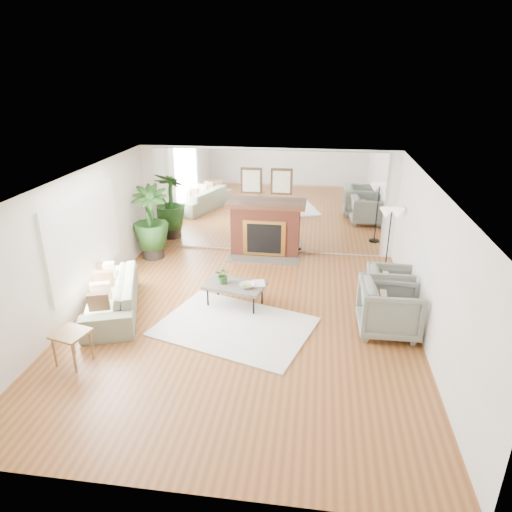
# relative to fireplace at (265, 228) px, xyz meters

# --- Properties ---
(ground) EXTENTS (7.00, 7.00, 0.00)m
(ground) POSITION_rel_fireplace_xyz_m (0.00, -3.26, -0.66)
(ground) COLOR brown
(ground) RESTS_ON ground
(wall_left) EXTENTS (0.02, 7.00, 2.50)m
(wall_left) POSITION_rel_fireplace_xyz_m (-2.99, -3.26, 0.59)
(wall_left) COLOR white
(wall_left) RESTS_ON ground
(wall_right) EXTENTS (0.02, 7.00, 2.50)m
(wall_right) POSITION_rel_fireplace_xyz_m (2.99, -3.26, 0.59)
(wall_right) COLOR white
(wall_right) RESTS_ON ground
(wall_back) EXTENTS (6.00, 0.02, 2.50)m
(wall_back) POSITION_rel_fireplace_xyz_m (0.00, 0.23, 0.59)
(wall_back) COLOR white
(wall_back) RESTS_ON ground
(mirror_panel) EXTENTS (5.40, 0.04, 2.40)m
(mirror_panel) POSITION_rel_fireplace_xyz_m (0.00, 0.21, 0.59)
(mirror_panel) COLOR silver
(mirror_panel) RESTS_ON wall_back
(window_panel) EXTENTS (0.04, 2.40, 1.50)m
(window_panel) POSITION_rel_fireplace_xyz_m (-2.96, -2.86, 0.69)
(window_panel) COLOR #B2E09E
(window_panel) RESTS_ON wall_left
(fireplace) EXTENTS (1.85, 0.83, 2.05)m
(fireplace) POSITION_rel_fireplace_xyz_m (0.00, 0.00, 0.00)
(fireplace) COLOR brown
(fireplace) RESTS_ON ground
(area_rug) EXTENTS (2.96, 2.49, 0.03)m
(area_rug) POSITION_rel_fireplace_xyz_m (-0.12, -3.39, -0.65)
(area_rug) COLOR silver
(area_rug) RESTS_ON ground
(coffee_table) EXTENTS (1.21, 0.86, 0.44)m
(coffee_table) POSITION_rel_fireplace_xyz_m (-0.26, -2.60, -0.26)
(coffee_table) COLOR #564D44
(coffee_table) RESTS_ON ground
(sofa) EXTENTS (1.56, 2.38, 0.65)m
(sofa) POSITION_rel_fireplace_xyz_m (-2.45, -3.15, -0.34)
(sofa) COLOR gray
(sofa) RESTS_ON ground
(armchair_back) EXTENTS (0.92, 0.90, 0.80)m
(armchair_back) POSITION_rel_fireplace_xyz_m (2.60, -2.39, -0.26)
(armchair_back) COLOR gray
(armchair_back) RESTS_ON ground
(armchair_front) EXTENTS (1.01, 0.98, 0.91)m
(armchair_front) POSITION_rel_fireplace_xyz_m (2.47, -3.17, -0.21)
(armchair_front) COLOR gray
(armchair_front) RESTS_ON ground
(side_table) EXTENTS (0.56, 0.56, 0.53)m
(side_table) POSITION_rel_fireplace_xyz_m (-2.35, -4.73, -0.21)
(side_table) COLOR olive
(side_table) RESTS_ON ground
(potted_ficus) EXTENTS (1.02, 1.02, 1.72)m
(potted_ficus) POSITION_rel_fireplace_xyz_m (-2.60, -0.53, 0.26)
(potted_ficus) COLOR black
(potted_ficus) RESTS_ON ground
(floor_lamp) EXTENTS (0.49, 0.27, 1.52)m
(floor_lamp) POSITION_rel_fireplace_xyz_m (2.70, -0.90, 0.64)
(floor_lamp) COLOR black
(floor_lamp) RESTS_ON ground
(tabletop_plant) EXTENTS (0.30, 0.26, 0.33)m
(tabletop_plant) POSITION_rel_fireplace_xyz_m (-0.47, -2.58, -0.06)
(tabletop_plant) COLOR #2E5E22
(tabletop_plant) RESTS_ON coffee_table
(fruit_bowl) EXTENTS (0.33, 0.33, 0.07)m
(fruit_bowl) POSITION_rel_fireplace_xyz_m (-0.01, -2.69, -0.19)
(fruit_bowl) COLOR olive
(fruit_bowl) RESTS_ON coffee_table
(book) EXTENTS (0.29, 0.35, 0.02)m
(book) POSITION_rel_fireplace_xyz_m (0.07, -2.57, -0.21)
(book) COLOR olive
(book) RESTS_ON coffee_table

